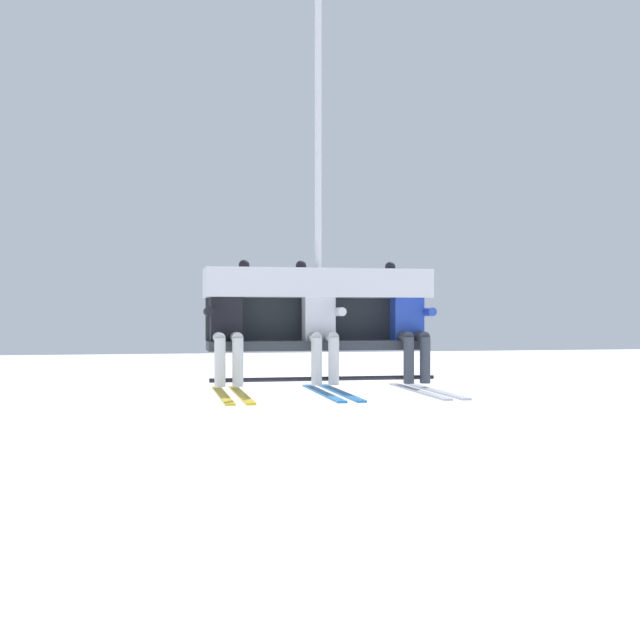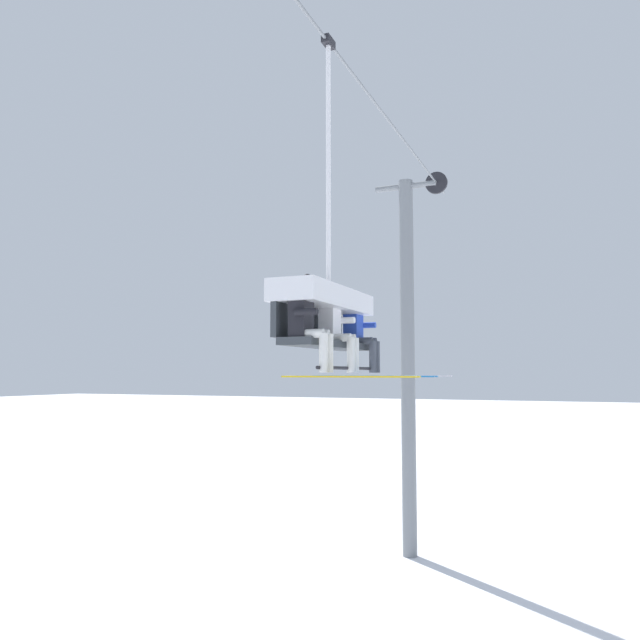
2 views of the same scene
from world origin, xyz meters
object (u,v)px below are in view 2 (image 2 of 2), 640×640
at_px(lift_tower_far, 408,354).
at_px(skier_black, 310,322).
at_px(chairlift_chair, 324,305).
at_px(skier_blue, 361,332).
at_px(skier_white, 338,328).

bearing_deg(lift_tower_far, skier_black, -173.62).
distance_m(chairlift_chair, skier_blue, 1.04).
xyz_separation_m(skier_white, skier_blue, (0.97, 0.00, 0.00)).
height_order(lift_tower_far, skier_black, lift_tower_far).
bearing_deg(skier_black, lift_tower_far, 6.38).
distance_m(lift_tower_far, skier_black, 8.33).
xyz_separation_m(skier_black, skier_blue, (1.93, 0.00, 0.00)).
height_order(lift_tower_far, skier_blue, lift_tower_far).
bearing_deg(skier_black, chairlift_chair, 12.44).
height_order(chairlift_chair, skier_blue, chairlift_chair).
xyz_separation_m(chairlift_chair, skier_white, (-0.00, -0.21, -0.33)).
bearing_deg(lift_tower_far, skier_blue, -171.71).
distance_m(lift_tower_far, chairlift_chair, 7.36).
bearing_deg(skier_black, skier_blue, 0.00).
height_order(lift_tower_far, chairlift_chair, lift_tower_far).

